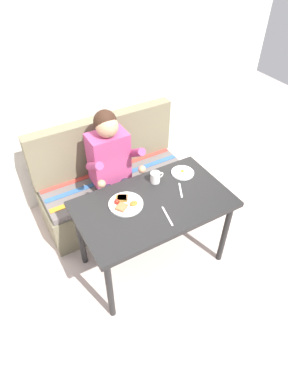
# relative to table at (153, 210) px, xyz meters

# --- Properties ---
(ground_plane) EXTENTS (8.00, 8.00, 0.00)m
(ground_plane) POSITION_rel_table_xyz_m (0.00, 0.00, -0.65)
(ground_plane) COLOR beige
(back_wall) EXTENTS (4.40, 0.10, 2.60)m
(back_wall) POSITION_rel_table_xyz_m (0.00, 1.27, 0.65)
(back_wall) COLOR silver
(back_wall) RESTS_ON ground
(table) EXTENTS (1.20, 0.70, 0.73)m
(table) POSITION_rel_table_xyz_m (0.00, 0.00, 0.00)
(table) COLOR black
(table) RESTS_ON ground
(couch) EXTENTS (1.44, 0.56, 1.00)m
(couch) POSITION_rel_table_xyz_m (0.00, 0.76, -0.32)
(couch) COLOR #716A50
(couch) RESTS_ON ground
(person) EXTENTS (0.45, 0.61, 1.21)m
(person) POSITION_rel_table_xyz_m (-0.07, 0.59, 0.09)
(person) COLOR #AF3F70
(person) RESTS_ON ground
(plate_breakfast) EXTENTS (0.26, 0.26, 0.05)m
(plate_breakfast) POSITION_rel_table_xyz_m (-0.20, 0.09, 0.10)
(plate_breakfast) COLOR white
(plate_breakfast) RESTS_ON table
(plate_eggs) EXTENTS (0.19, 0.19, 0.04)m
(plate_eggs) POSITION_rel_table_xyz_m (0.40, 0.18, 0.09)
(plate_eggs) COLOR white
(plate_eggs) RESTS_ON table
(coffee_mug) EXTENTS (0.12, 0.08, 0.09)m
(coffee_mug) POSITION_rel_table_xyz_m (0.14, 0.21, 0.13)
(coffee_mug) COLOR white
(coffee_mug) RESTS_ON table
(fork) EXTENTS (0.09, 0.16, 0.00)m
(fork) POSITION_rel_table_xyz_m (0.26, 0.01, 0.08)
(fork) COLOR silver
(fork) RESTS_ON table
(knife) EXTENTS (0.05, 0.20, 0.00)m
(knife) POSITION_rel_table_xyz_m (0.01, -0.17, 0.08)
(knife) COLOR silver
(knife) RESTS_ON table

